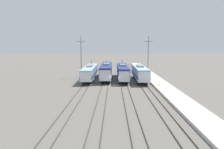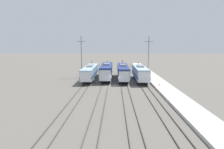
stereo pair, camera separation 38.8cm
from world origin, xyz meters
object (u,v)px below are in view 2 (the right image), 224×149
object	(u,v)px
locomotive_far_left	(90,72)
catenary_tower_right	(149,56)
traffic_cone	(159,84)
locomotive_center_left	(107,71)
catenary_tower_left	(81,56)
locomotive_far_right	(140,73)
locomotive_center_right	(123,72)

from	to	relation	value
locomotive_far_left	catenary_tower_right	bearing A→B (deg)	14.02
catenary_tower_right	traffic_cone	distance (m)	15.56
traffic_cone	locomotive_center_left	bearing A→B (deg)	135.56
catenary_tower_left	catenary_tower_right	bearing A→B (deg)	0.00
locomotive_center_left	catenary_tower_left	distance (m)	8.69
locomotive_far_left	locomotive_far_right	size ratio (longest dim) A/B	1.17
locomotive_center_right	locomotive_far_right	size ratio (longest dim) A/B	1.14
locomotive_center_right	locomotive_far_right	world-z (taller)	locomotive_center_right
locomotive_center_left	catenary_tower_right	world-z (taller)	catenary_tower_right
locomotive_center_right	traffic_cone	world-z (taller)	locomotive_center_right
locomotive_far_left	catenary_tower_right	distance (m)	17.21
locomotive_far_right	traffic_cone	world-z (taller)	locomotive_far_right
locomotive_center_right	catenary_tower_right	world-z (taller)	catenary_tower_right
locomotive_far_left	locomotive_center_left	xyz separation A→B (m)	(4.41, 1.26, 0.19)
locomotive_far_right	traffic_cone	size ratio (longest dim) A/B	32.02
traffic_cone	locomotive_center_right	bearing A→B (deg)	126.11
locomotive_far_left	locomotive_center_right	bearing A→B (deg)	-0.56
locomotive_far_right	catenary_tower_right	size ratio (longest dim) A/B	1.44
locomotive_far_left	catenary_tower_right	size ratio (longest dim) A/B	1.68
catenary_tower_left	traffic_cone	world-z (taller)	catenary_tower_left
locomotive_far_right	catenary_tower_right	bearing A→B (deg)	63.99
locomotive_far_left	traffic_cone	bearing A→B (deg)	-32.64
locomotive_center_left	catenary_tower_left	world-z (taller)	catenary_tower_left
locomotive_far_left	catenary_tower_right	xyz separation A→B (m)	(16.23, 4.05, 4.06)
locomotive_center_left	locomotive_far_right	world-z (taller)	locomotive_center_left
locomotive_far_left	catenary_tower_left	bearing A→B (deg)	125.09
catenary_tower_left	traffic_cone	distance (m)	24.79
catenary_tower_left	catenary_tower_right	world-z (taller)	same
locomotive_far_right	traffic_cone	xyz separation A→B (m)	(3.21, -8.48, -1.39)
catenary_tower_left	locomotive_far_left	bearing A→B (deg)	-54.91
locomotive_center_left	catenary_tower_right	size ratio (longest dim) A/B	1.66
locomotive_far_left	locomotive_far_right	distance (m)	13.40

